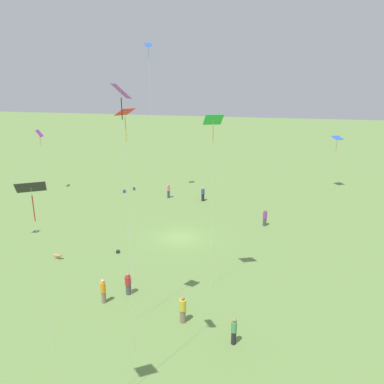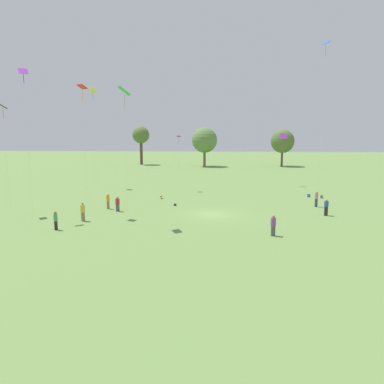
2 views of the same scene
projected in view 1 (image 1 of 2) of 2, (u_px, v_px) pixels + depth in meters
name	position (u px, v px, depth m)	size (l,w,h in m)	color
ground_plane	(180.00, 237.00, 36.11)	(240.00, 240.00, 0.00)	#6B8E47
person_0	(265.00, 218.00, 38.75)	(0.60, 0.60, 1.78)	#4C4C51
person_1	(183.00, 310.00, 23.29)	(0.47, 0.47, 1.84)	#847056
person_2	(168.00, 191.00, 47.90)	(0.45, 0.45, 1.85)	#333D5B
person_3	(234.00, 331.00, 21.39)	(0.43, 0.43, 1.71)	#232328
person_4	(103.00, 291.00, 25.36)	(0.49, 0.49, 1.77)	#847056
person_5	(203.00, 194.00, 46.71)	(0.61, 0.61, 1.76)	#232328
person_6	(128.00, 284.00, 26.41)	(0.63, 0.63, 1.65)	#4C4C51
kite_1	(125.00, 124.00, 20.13)	(1.14, 1.11, 13.19)	red
kite_2	(122.00, 111.00, 14.80)	(1.05, 1.01, 14.53)	purple
kite_4	(213.00, 125.00, 24.20)	(1.38, 1.50, 12.53)	green
kite_5	(149.00, 56.00, 44.42)	(1.03, 1.07, 18.77)	blue
kite_6	(40.00, 135.00, 48.91)	(1.22, 0.91, 8.31)	purple
kite_7	(337.00, 139.00, 50.22)	(1.71, 1.72, 7.30)	blue
kite_8	(32.00, 198.00, 12.85)	(1.24, 1.28, 11.41)	black
dog_0	(58.00, 256.00, 31.71)	(0.28, 0.75, 0.48)	tan
picnic_bag_0	(118.00, 252.00, 32.89)	(0.33, 0.26, 0.23)	#262628
picnic_bag_1	(124.00, 191.00, 50.25)	(0.40, 0.39, 0.40)	#33518C
picnic_bag_2	(134.00, 189.00, 51.43)	(0.33, 0.31, 0.39)	#33518C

